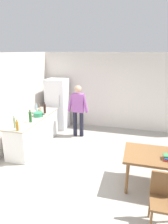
{
  "coord_description": "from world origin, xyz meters",
  "views": [
    {
      "loc": [
        0.88,
        -4.16,
        2.75
      ],
      "look_at": [
        -0.6,
        1.26,
        1.03
      ],
      "focal_mm": 32.36,
      "sensor_mm": 36.0,
      "label": 1
    }
  ],
  "objects_px": {
    "bottle_oil_amber": "(17,126)",
    "bottle_water_clear": "(36,109)",
    "bottle_wine_green": "(30,117)",
    "dining_table": "(160,159)",
    "person": "(78,108)",
    "bottle_vinegar_tall": "(15,123)",
    "refrigerator": "(57,104)",
    "cooking_pot": "(38,114)",
    "utensil_jar": "(40,111)",
    "chair": "(164,197)",
    "bottle_wine_dark": "(45,108)"
  },
  "relations": [
    {
      "from": "cooking_pot",
      "to": "utensil_jar",
      "type": "distance_m",
      "value": 0.27
    },
    {
      "from": "refrigerator",
      "to": "bottle_oil_amber",
      "type": "relative_size",
      "value": 6.43
    },
    {
      "from": "chair",
      "to": "bottle_vinegar_tall",
      "type": "bearing_deg",
      "value": 171.35
    },
    {
      "from": "cooking_pot",
      "to": "utensil_jar",
      "type": "height_order",
      "value": "utensil_jar"
    },
    {
      "from": "cooking_pot",
      "to": "dining_table",
      "type": "bearing_deg",
      "value": -20.29
    },
    {
      "from": "bottle_water_clear",
      "to": "bottle_oil_amber",
      "type": "bearing_deg",
      "value": -79.54
    },
    {
      "from": "bottle_wine_dark",
      "to": "bottle_water_clear",
      "type": "bearing_deg",
      "value": -178.95
    },
    {
      "from": "refrigerator",
      "to": "bottle_oil_amber",
      "type": "bearing_deg",
      "value": -88.92
    },
    {
      "from": "person",
      "to": "bottle_wine_green",
      "type": "relative_size",
      "value": 5.0
    },
    {
      "from": "person",
      "to": "bottle_oil_amber",
      "type": "bearing_deg",
      "value": -113.56
    },
    {
      "from": "chair",
      "to": "bottle_wine_green",
      "type": "height_order",
      "value": "bottle_wine_green"
    },
    {
      "from": "bottle_water_clear",
      "to": "person",
      "type": "bearing_deg",
      "value": 26.69
    },
    {
      "from": "cooking_pot",
      "to": "bottle_wine_green",
      "type": "bearing_deg",
      "value": -86.0
    },
    {
      "from": "refrigerator",
      "to": "chair",
      "type": "height_order",
      "value": "refrigerator"
    },
    {
      "from": "chair",
      "to": "bottle_water_clear",
      "type": "distance_m",
      "value": 4.36
    },
    {
      "from": "bottle_water_clear",
      "to": "utensil_jar",
      "type": "bearing_deg",
      "value": -29.3
    },
    {
      "from": "person",
      "to": "bottle_vinegar_tall",
      "type": "bearing_deg",
      "value": -118.99
    },
    {
      "from": "utensil_jar",
      "to": "bottle_wine_dark",
      "type": "relative_size",
      "value": 0.94
    },
    {
      "from": "utensil_jar",
      "to": "bottle_water_clear",
      "type": "xyz_separation_m",
      "value": [
        -0.15,
        0.08,
        0.05
      ]
    },
    {
      "from": "bottle_water_clear",
      "to": "refrigerator",
      "type": "bearing_deg",
      "value": 78.96
    },
    {
      "from": "bottle_water_clear",
      "to": "chair",
      "type": "bearing_deg",
      "value": -35.63
    },
    {
      "from": "dining_table",
      "to": "bottle_wine_dark",
      "type": "height_order",
      "value": "bottle_wine_dark"
    },
    {
      "from": "chair",
      "to": "cooking_pot",
      "type": "distance_m",
      "value": 3.97
    },
    {
      "from": "bottle_vinegar_tall",
      "to": "dining_table",
      "type": "bearing_deg",
      "value": -3.71
    },
    {
      "from": "bottle_wine_dark",
      "to": "cooking_pot",
      "type": "bearing_deg",
      "value": -97.24
    },
    {
      "from": "person",
      "to": "chair",
      "type": "xyz_separation_m",
      "value": [
        2.35,
        -3.11,
        -0.44
      ]
    },
    {
      "from": "cooking_pot",
      "to": "bottle_vinegar_tall",
      "type": "bearing_deg",
      "value": -97.19
    },
    {
      "from": "dining_table",
      "to": "bottle_vinegar_tall",
      "type": "xyz_separation_m",
      "value": [
        -3.42,
        0.22,
        0.36
      ]
    },
    {
      "from": "bottle_vinegar_tall",
      "to": "cooking_pot",
      "type": "bearing_deg",
      "value": 82.81
    },
    {
      "from": "chair",
      "to": "bottle_wine_dark",
      "type": "xyz_separation_m",
      "value": [
        -3.25,
        2.53,
        0.51
      ]
    },
    {
      "from": "person",
      "to": "bottle_water_clear",
      "type": "height_order",
      "value": "person"
    },
    {
      "from": "dining_table",
      "to": "cooking_pot",
      "type": "relative_size",
      "value": 3.5
    },
    {
      "from": "person",
      "to": "cooking_pot",
      "type": "distance_m",
      "value": 1.32
    },
    {
      "from": "bottle_wine_green",
      "to": "dining_table",
      "type": "bearing_deg",
      "value": -12.26
    },
    {
      "from": "person",
      "to": "bottle_vinegar_tall",
      "type": "height_order",
      "value": "person"
    },
    {
      "from": "refrigerator",
      "to": "chair",
      "type": "relative_size",
      "value": 1.98
    },
    {
      "from": "person",
      "to": "dining_table",
      "type": "relative_size",
      "value": 1.21
    },
    {
      "from": "bottle_wine_dark",
      "to": "bottle_water_clear",
      "type": "relative_size",
      "value": 1.13
    },
    {
      "from": "bottle_vinegar_tall",
      "to": "bottle_wine_green",
      "type": "height_order",
      "value": "bottle_wine_green"
    },
    {
      "from": "refrigerator",
      "to": "bottle_wine_green",
      "type": "relative_size",
      "value": 5.29
    },
    {
      "from": "utensil_jar",
      "to": "bottle_oil_amber",
      "type": "relative_size",
      "value": 1.14
    },
    {
      "from": "refrigerator",
      "to": "bottle_wine_green",
      "type": "height_order",
      "value": "refrigerator"
    },
    {
      "from": "chair",
      "to": "person",
      "type": "bearing_deg",
      "value": 137.59
    },
    {
      "from": "dining_table",
      "to": "bottle_wine_green",
      "type": "distance_m",
      "value": 3.35
    },
    {
      "from": "utensil_jar",
      "to": "bottle_vinegar_tall",
      "type": "distance_m",
      "value": 1.25
    },
    {
      "from": "bottle_vinegar_tall",
      "to": "bottle_wine_green",
      "type": "xyz_separation_m",
      "value": [
        0.16,
        0.49,
        0.01
      ]
    },
    {
      "from": "cooking_pot",
      "to": "bottle_oil_amber",
      "type": "distance_m",
      "value": 1.14
    },
    {
      "from": "bottle_oil_amber",
      "to": "bottle_water_clear",
      "type": "xyz_separation_m",
      "value": [
        -0.27,
        1.48,
        0.01
      ]
    },
    {
      "from": "chair",
      "to": "bottle_oil_amber",
      "type": "xyz_separation_m",
      "value": [
        -3.25,
        1.05,
        0.48
      ]
    },
    {
      "from": "chair",
      "to": "bottle_wine_green",
      "type": "relative_size",
      "value": 2.68
    }
  ]
}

